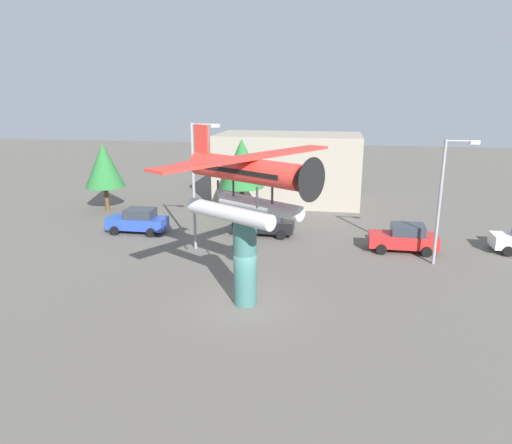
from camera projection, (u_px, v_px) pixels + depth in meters
The scene contains 11 objects.
ground_plane at pixel (245, 303), 22.82m from camera, with size 140.00×140.00×0.00m, color #605B54.
display_pedestal at pixel (245, 261), 22.25m from camera, with size 1.10×1.10×4.30m, color #386B66.
floatplane_monument at pixel (247, 181), 21.14m from camera, with size 7.00×9.40×4.00m.
car_near_blue at pixel (138, 221), 33.89m from camera, with size 4.20×2.02×1.76m.
car_mid_black at pixel (265, 223), 33.31m from camera, with size 4.20×2.02×1.76m.
car_far_red at pixel (404, 238), 29.96m from camera, with size 4.20×2.02×1.76m.
streetlight_primary at pixel (196, 178), 29.42m from camera, with size 1.84×0.28×7.98m.
streetlight_secondary at pixel (444, 193), 26.83m from camera, with size 1.84×0.28×7.28m.
storefront_building at pixel (289, 168), 42.93m from camera, with size 12.69×6.74×6.11m, color #9E9384.
tree_west at pixel (104, 165), 39.38m from camera, with size 3.26×3.26×5.67m.
tree_east at pixel (242, 163), 37.01m from camera, with size 3.43×3.43×6.28m.
Camera 1 is at (4.08, -20.54, 9.88)m, focal length 33.38 mm.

